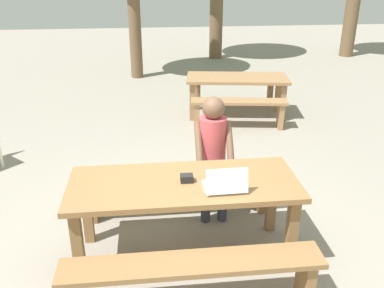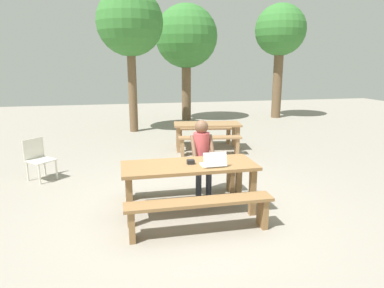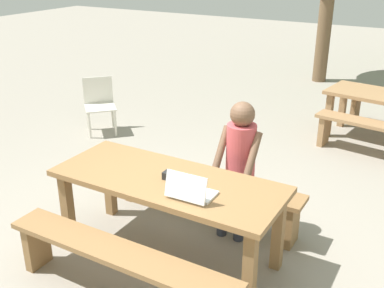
{
  "view_description": "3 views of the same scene",
  "coord_description": "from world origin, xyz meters",
  "px_view_note": "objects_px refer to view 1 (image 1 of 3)",
  "views": [
    {
      "loc": [
        -0.28,
        -3.24,
        2.56
      ],
      "look_at": [
        0.1,
        0.25,
        1.03
      ],
      "focal_mm": 39.27,
      "sensor_mm": 36.0,
      "label": 1
    },
    {
      "loc": [
        -1.01,
        -4.86,
        2.27
      ],
      "look_at": [
        0.1,
        0.25,
        1.03
      ],
      "focal_mm": 31.98,
      "sensor_mm": 36.0,
      "label": 2
    },
    {
      "loc": [
        1.95,
        -2.97,
        2.59
      ],
      "look_at": [
        0.1,
        0.25,
        1.03
      ],
      "focal_mm": 43.44,
      "sensor_mm": 36.0,
      "label": 3
    }
  ],
  "objects_px": {
    "laptop": "(225,184)",
    "person_seated": "(213,148)",
    "picnic_table_front": "(184,193)",
    "small_pouch": "(187,178)",
    "picnic_table_mid": "(237,83)"
  },
  "relations": [
    {
      "from": "small_pouch",
      "to": "laptop",
      "type": "bearing_deg",
      "value": -30.41
    },
    {
      "from": "picnic_table_front",
      "to": "small_pouch",
      "type": "height_order",
      "value": "small_pouch"
    },
    {
      "from": "small_pouch",
      "to": "person_seated",
      "type": "bearing_deg",
      "value": 63.07
    },
    {
      "from": "picnic_table_front",
      "to": "laptop",
      "type": "xyz_separation_m",
      "value": [
        0.33,
        -0.18,
        0.17
      ]
    },
    {
      "from": "small_pouch",
      "to": "picnic_table_mid",
      "type": "distance_m",
      "value": 4.02
    },
    {
      "from": "picnic_table_front",
      "to": "person_seated",
      "type": "relative_size",
      "value": 1.53
    },
    {
      "from": "picnic_table_front",
      "to": "laptop",
      "type": "bearing_deg",
      "value": -28.39
    },
    {
      "from": "laptop",
      "to": "person_seated",
      "type": "bearing_deg",
      "value": -93.69
    },
    {
      "from": "laptop",
      "to": "picnic_table_mid",
      "type": "xyz_separation_m",
      "value": [
        0.95,
        3.99,
        -0.24
      ]
    },
    {
      "from": "laptop",
      "to": "picnic_table_mid",
      "type": "distance_m",
      "value": 4.11
    },
    {
      "from": "laptop",
      "to": "small_pouch",
      "type": "height_order",
      "value": "laptop"
    },
    {
      "from": "laptop",
      "to": "small_pouch",
      "type": "xyz_separation_m",
      "value": [
        -0.31,
        0.18,
        -0.02
      ]
    },
    {
      "from": "laptop",
      "to": "picnic_table_front",
      "type": "bearing_deg",
      "value": -29.89
    },
    {
      "from": "picnic_table_front",
      "to": "small_pouch",
      "type": "xyz_separation_m",
      "value": [
        0.03,
        0.0,
        0.14
      ]
    },
    {
      "from": "laptop",
      "to": "person_seated",
      "type": "distance_m",
      "value": 0.85
    }
  ]
}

